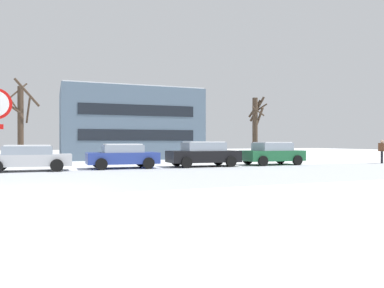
{
  "coord_description": "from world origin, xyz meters",
  "views": [
    {
      "loc": [
        0.77,
        -12.02,
        1.51
      ],
      "look_at": [
        7.26,
        5.23,
        1.4
      ],
      "focal_mm": 34.52,
      "sensor_mm": 36.0,
      "label": 1
    }
  ],
  "objects_px": {
    "parked_car_blue": "(123,156)",
    "pedestrian_crossing": "(382,150)",
    "parked_car_black": "(203,154)",
    "parked_car_green": "(272,153)",
    "parked_car_silver": "(28,158)"
  },
  "relations": [
    {
      "from": "parked_car_blue",
      "to": "pedestrian_crossing",
      "type": "relative_size",
      "value": 2.41
    },
    {
      "from": "parked_car_black",
      "to": "parked_car_green",
      "type": "bearing_deg",
      "value": 0.14
    },
    {
      "from": "parked_car_blue",
      "to": "pedestrian_crossing",
      "type": "distance_m",
      "value": 17.94
    },
    {
      "from": "parked_car_blue",
      "to": "parked_car_green",
      "type": "bearing_deg",
      "value": -1.24
    },
    {
      "from": "parked_car_silver",
      "to": "parked_car_green",
      "type": "xyz_separation_m",
      "value": [
        14.6,
        0.15,
        0.06
      ]
    },
    {
      "from": "parked_car_black",
      "to": "pedestrian_crossing",
      "type": "xyz_separation_m",
      "value": [
        13.01,
        -1.24,
        0.18
      ]
    },
    {
      "from": "parked_car_silver",
      "to": "parked_car_black",
      "type": "distance_m",
      "value": 9.74
    },
    {
      "from": "parked_car_green",
      "to": "pedestrian_crossing",
      "type": "bearing_deg",
      "value": -8.71
    },
    {
      "from": "parked_car_silver",
      "to": "pedestrian_crossing",
      "type": "distance_m",
      "value": 22.77
    },
    {
      "from": "parked_car_blue",
      "to": "parked_car_black",
      "type": "relative_size",
      "value": 0.91
    },
    {
      "from": "parked_car_blue",
      "to": "parked_car_black",
      "type": "distance_m",
      "value": 4.87
    },
    {
      "from": "parked_car_black",
      "to": "pedestrian_crossing",
      "type": "bearing_deg",
      "value": -5.43
    },
    {
      "from": "parked_car_silver",
      "to": "parked_car_black",
      "type": "xyz_separation_m",
      "value": [
        9.74,
        0.13,
        0.08
      ]
    },
    {
      "from": "pedestrian_crossing",
      "to": "parked_car_green",
      "type": "bearing_deg",
      "value": 171.29
    },
    {
      "from": "parked_car_green",
      "to": "pedestrian_crossing",
      "type": "xyz_separation_m",
      "value": [
        8.14,
        -1.25,
        0.2
      ]
    }
  ]
}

